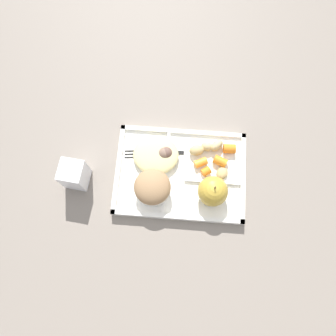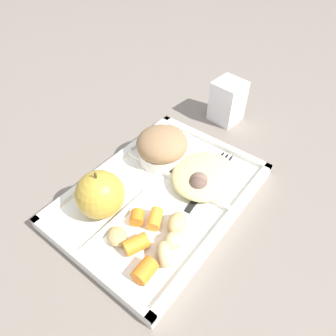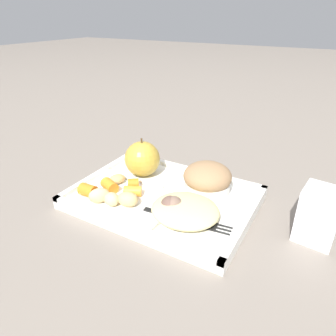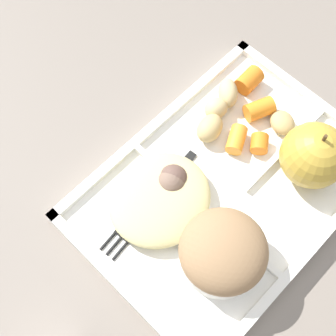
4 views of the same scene
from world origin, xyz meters
name	(u,v)px [view 3 (image 3 of 4)]	position (x,y,z in m)	size (l,w,h in m)	color
ground	(164,202)	(0.00, 0.00, 0.00)	(6.00, 6.00, 0.00)	slate
lunch_tray	(164,198)	(0.00, 0.00, 0.01)	(0.32, 0.23, 0.02)	white
green_apple	(142,159)	(-0.08, 0.05, 0.05)	(0.07, 0.07, 0.08)	#B79333
bran_muffin	(207,180)	(0.06, 0.05, 0.04)	(0.09, 0.09, 0.06)	silver
carrot_slice_back	(133,184)	(-0.06, -0.01, 0.03)	(0.02, 0.02, 0.02)	orange
carrot_slice_small	(110,186)	(-0.10, -0.04, 0.03)	(0.02, 0.02, 0.03)	orange
carrot_slice_large	(133,191)	(-0.05, -0.03, 0.02)	(0.02, 0.02, 0.03)	orange
carrot_slice_tilted	(88,190)	(-0.12, -0.07, 0.03)	(0.02, 0.02, 0.03)	orange
potato_chunk_large	(128,199)	(-0.04, -0.06, 0.03)	(0.04, 0.03, 0.03)	tan
potato_chunk_golden	(112,199)	(-0.06, -0.07, 0.03)	(0.03, 0.02, 0.02)	tan
potato_chunk_small	(117,179)	(-0.10, -0.01, 0.02)	(0.03, 0.03, 0.02)	tan
potato_chunk_wedge	(99,196)	(-0.09, -0.08, 0.03)	(0.04, 0.02, 0.03)	tan
egg_noodle_pile	(185,210)	(0.06, -0.04, 0.03)	(0.11, 0.10, 0.03)	#D6C684
meatball_back	(170,206)	(0.04, -0.04, 0.03)	(0.03, 0.03, 0.03)	brown
meatball_center	(173,206)	(0.04, -0.04, 0.03)	(0.03, 0.03, 0.03)	#755B4C
plastic_fork	(191,221)	(0.08, -0.05, 0.02)	(0.15, 0.03, 0.00)	black
milk_carton	(319,215)	(0.26, 0.03, 0.04)	(0.06, 0.06, 0.09)	white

